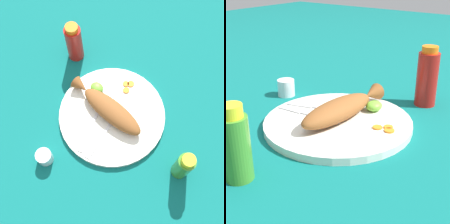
# 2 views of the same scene
# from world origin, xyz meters

# --- Properties ---
(ground_plane) EXTENTS (4.00, 4.00, 0.00)m
(ground_plane) POSITION_xyz_m (0.00, 0.00, 0.00)
(ground_plane) COLOR #0C605B
(main_plate) EXTENTS (0.36, 0.36, 0.02)m
(main_plate) POSITION_xyz_m (0.00, 0.00, 0.01)
(main_plate) COLOR silver
(main_plate) RESTS_ON ground_plane
(fried_fish) EXTENTS (0.29, 0.08, 0.05)m
(fried_fish) POSITION_xyz_m (-0.02, 0.00, 0.04)
(fried_fish) COLOR brown
(fried_fish) RESTS_ON main_plate
(fork_near) EXTENTS (0.03, 0.19, 0.00)m
(fork_near) POSITION_xyz_m (0.02, -0.09, 0.02)
(fork_near) COLOR silver
(fork_near) RESTS_ON main_plate
(fork_far) EXTENTS (0.07, 0.18, 0.00)m
(fork_far) POSITION_xyz_m (-0.02, -0.09, 0.02)
(fork_far) COLOR silver
(fork_far) RESTS_ON main_plate
(carrot_slice_near) EXTENTS (0.02, 0.02, 0.00)m
(carrot_slice_near) POSITION_xyz_m (-0.02, 0.13, 0.02)
(carrot_slice_near) COLOR orange
(carrot_slice_near) RESTS_ON main_plate
(carrot_slice_mid) EXTENTS (0.02, 0.02, 0.00)m
(carrot_slice_mid) POSITION_xyz_m (-0.02, 0.10, 0.02)
(carrot_slice_mid) COLOR orange
(carrot_slice_mid) RESTS_ON main_plate
(carrot_slice_far) EXTENTS (0.02, 0.02, 0.00)m
(carrot_slice_far) POSITION_xyz_m (-0.03, 0.12, 0.02)
(carrot_slice_far) COLOR orange
(carrot_slice_far) RESTS_ON main_plate
(lime_wedge_main) EXTENTS (0.05, 0.04, 0.03)m
(lime_wedge_main) POSITION_xyz_m (-0.10, 0.04, 0.03)
(lime_wedge_main) COLOR #6BB233
(lime_wedge_main) RESTS_ON main_plate
(hot_sauce_bottle_red) EXTENTS (0.06, 0.06, 0.17)m
(hot_sauce_bottle_red) POSITION_xyz_m (-0.26, 0.11, 0.08)
(hot_sauce_bottle_red) COLOR #B21914
(hot_sauce_bottle_red) RESTS_ON ground_plane
(hot_sauce_bottle_green) EXTENTS (0.05, 0.05, 0.15)m
(hot_sauce_bottle_green) POSITION_xyz_m (0.28, -0.01, 0.07)
(hot_sauce_bottle_green) COLOR #3D8428
(hot_sauce_bottle_green) RESTS_ON ground_plane
(salt_cup) EXTENTS (0.05, 0.05, 0.05)m
(salt_cup) POSITION_xyz_m (-0.07, -0.25, 0.02)
(salt_cup) COLOR silver
(salt_cup) RESTS_ON ground_plane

